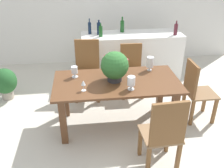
% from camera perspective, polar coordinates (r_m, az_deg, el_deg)
% --- Properties ---
extents(ground_plane, '(7.04, 7.04, 0.00)m').
position_cam_1_polar(ground_plane, '(3.96, 0.99, -8.89)').
color(ground_plane, beige).
extents(back_wall, '(6.40, 0.10, 2.60)m').
position_cam_1_polar(back_wall, '(5.85, -2.56, 17.41)').
color(back_wall, white).
rests_on(back_wall, ground).
extents(dining_table, '(1.79, 0.91, 0.75)m').
position_cam_1_polar(dining_table, '(3.62, 1.09, -1.14)').
color(dining_table, brown).
rests_on(dining_table, ground).
extents(chair_far_right, '(0.43, 0.42, 0.93)m').
position_cam_1_polar(chair_far_right, '(4.56, 4.44, 3.87)').
color(chair_far_right, brown).
rests_on(chair_far_right, ground).
extents(chair_foot_end, '(0.44, 0.41, 0.97)m').
position_cam_1_polar(chair_foot_end, '(3.99, 18.48, -1.13)').
color(chair_foot_end, brown).
rests_on(chair_foot_end, ground).
extents(chair_near_right, '(0.47, 0.44, 1.02)m').
position_cam_1_polar(chair_near_right, '(2.96, 11.72, -10.74)').
color(chair_near_right, brown).
rests_on(chair_near_right, ground).
extents(chair_far_left, '(0.51, 0.50, 1.03)m').
position_cam_1_polar(chair_far_left, '(4.48, -5.62, 4.00)').
color(chair_far_left, brown).
rests_on(chair_far_left, ground).
extents(flower_centerpiece, '(0.39, 0.39, 0.43)m').
position_cam_1_polar(flower_centerpiece, '(3.47, 0.61, 4.11)').
color(flower_centerpiece, '#333338').
rests_on(flower_centerpiece, dining_table).
extents(crystal_vase_left, '(0.11, 0.11, 0.22)m').
position_cam_1_polar(crystal_vase_left, '(3.87, 8.63, 4.88)').
color(crystal_vase_left, silver).
rests_on(crystal_vase_left, dining_table).
extents(crystal_vase_center_near, '(0.09, 0.09, 0.17)m').
position_cam_1_polar(crystal_vase_center_near, '(3.66, -8.52, 2.98)').
color(crystal_vase_center_near, silver).
rests_on(crystal_vase_center_near, dining_table).
extents(crystal_vase_right, '(0.10, 0.10, 0.19)m').
position_cam_1_polar(crystal_vase_right, '(3.30, 4.39, 0.54)').
color(crystal_vase_right, silver).
rests_on(crystal_vase_right, dining_table).
extents(wine_glass, '(0.06, 0.06, 0.15)m').
position_cam_1_polar(wine_glass, '(3.29, -6.54, 0.14)').
color(wine_glass, silver).
rests_on(wine_glass, dining_table).
extents(kitchen_counter, '(1.99, 0.63, 0.93)m').
position_cam_1_polar(kitchen_counter, '(5.20, 4.40, 6.38)').
color(kitchen_counter, white).
rests_on(kitchen_counter, ground).
extents(wine_bottle_tall, '(0.07, 0.07, 0.27)m').
position_cam_1_polar(wine_bottle_tall, '(5.09, 14.28, 11.97)').
color(wine_bottle_tall, '#511E28').
rests_on(wine_bottle_tall, kitchen_counter).
extents(wine_bottle_amber, '(0.07, 0.07, 0.25)m').
position_cam_1_polar(wine_bottle_amber, '(4.85, -2.59, 11.90)').
color(wine_bottle_amber, '#194C1E').
rests_on(wine_bottle_amber, kitchen_counter).
extents(wine_bottle_clear, '(0.08, 0.08, 0.28)m').
position_cam_1_polar(wine_bottle_clear, '(4.98, -2.99, 12.51)').
color(wine_bottle_clear, '#0F1E38').
rests_on(wine_bottle_clear, kitchen_counter).
extents(wine_bottle_dark, '(0.06, 0.06, 0.30)m').
position_cam_1_polar(wine_bottle_dark, '(5.03, -5.11, 12.58)').
color(wine_bottle_dark, '#0F1E38').
rests_on(wine_bottle_dark, kitchen_counter).
extents(wine_bottle_green, '(0.08, 0.08, 0.30)m').
position_cam_1_polar(wine_bottle_green, '(5.13, 2.34, 13.02)').
color(wine_bottle_green, '#194C1E').
rests_on(wine_bottle_green, kitchen_counter).
extents(potted_plant_floor, '(0.42, 0.42, 0.58)m').
position_cam_1_polar(potted_plant_floor, '(4.82, -23.15, 0.36)').
color(potted_plant_floor, '#9E9384').
rests_on(potted_plant_floor, ground).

